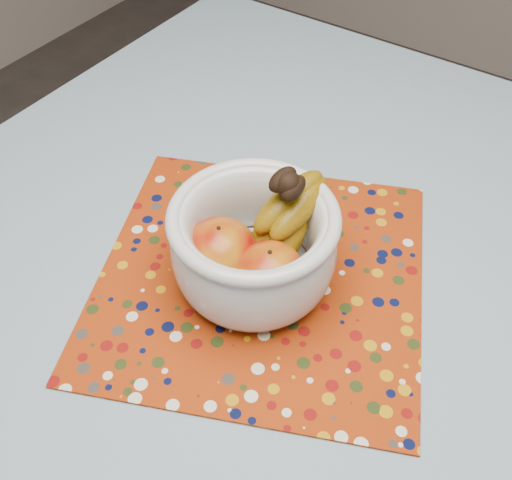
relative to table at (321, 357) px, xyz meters
The scene contains 4 objects.
table is the anchor object (origin of this frame).
tablecloth 0.08m from the table, ahead, with size 1.32×1.32×0.01m, color slate.
placemat 0.14m from the table, behind, with size 0.42×0.42×0.00m, color maroon.
fruit_bowl 0.19m from the table, behind, with size 0.21×0.22×0.17m.
Camera 1 is at (0.17, -0.41, 1.37)m, focal length 42.00 mm.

